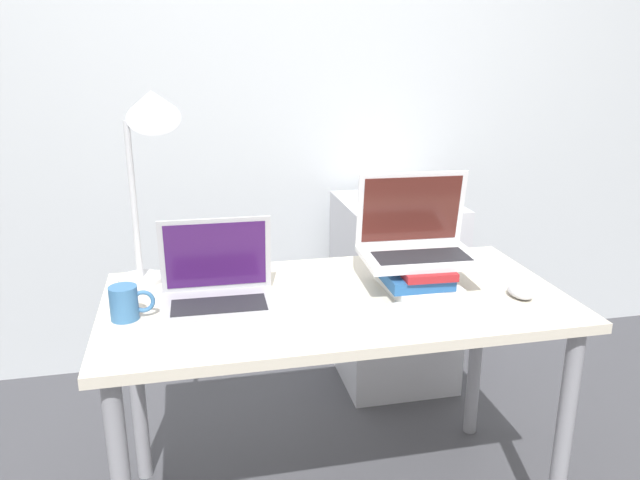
{
  "coord_description": "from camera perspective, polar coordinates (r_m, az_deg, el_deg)",
  "views": [
    {
      "loc": [
        -0.42,
        -1.33,
        1.47
      ],
      "look_at": [
        -0.05,
        0.35,
        0.93
      ],
      "focal_mm": 35.0,
      "sensor_mm": 36.0,
      "label": 1
    }
  ],
  "objects": [
    {
      "name": "mug",
      "position": [
        1.79,
        -17.36,
        -5.5
      ],
      "size": [
        0.12,
        0.08,
        0.1
      ],
      "color": "teal",
      "rests_on": "desk"
    },
    {
      "name": "book_stack",
      "position": [
        1.93,
        8.76,
        -3.28
      ],
      "size": [
        0.22,
        0.26,
        0.09
      ],
      "color": "white",
      "rests_on": "desk"
    },
    {
      "name": "mouse",
      "position": [
        1.96,
        17.84,
        -4.54
      ],
      "size": [
        0.07,
        0.1,
        0.03
      ],
      "color": "#B2B2B7",
      "rests_on": "desk"
    },
    {
      "name": "desk",
      "position": [
        1.91,
        1.45,
        -7.66
      ],
      "size": [
        1.37,
        0.7,
        0.75
      ],
      "color": "beige",
      "rests_on": "ground_plane"
    },
    {
      "name": "mini_fridge",
      "position": [
        2.83,
        6.8,
        -4.66
      ],
      "size": [
        0.48,
        0.52,
        0.83
      ],
      "color": "silver",
      "rests_on": "ground_plane"
    },
    {
      "name": "laptop_left",
      "position": [
        1.83,
        -9.32,
        -4.38
      ],
      "size": [
        0.33,
        0.24,
        0.24
      ],
      "color": "#B2B2B7",
      "rests_on": "desk"
    },
    {
      "name": "desk_lamp",
      "position": [
        1.92,
        -15.3,
        9.76
      ],
      "size": [
        0.23,
        0.2,
        0.64
      ],
      "color": "silver",
      "rests_on": "desk"
    },
    {
      "name": "laptop_on_books",
      "position": [
        1.95,
        8.84,
        -0.06
      ],
      "size": [
        0.36,
        0.26,
        0.26
      ],
      "color": "silver",
      "rests_on": "book_stack"
    },
    {
      "name": "wireless_keyboard",
      "position": [
        1.82,
        11.07,
        -5.97
      ],
      "size": [
        0.31,
        0.14,
        0.01
      ],
      "color": "white",
      "rests_on": "desk"
    },
    {
      "name": "wall_back",
      "position": [
        2.86,
        -4.07,
        14.89
      ],
      "size": [
        8.0,
        0.05,
        2.7
      ],
      "color": "silver",
      "rests_on": "ground_plane"
    }
  ]
}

